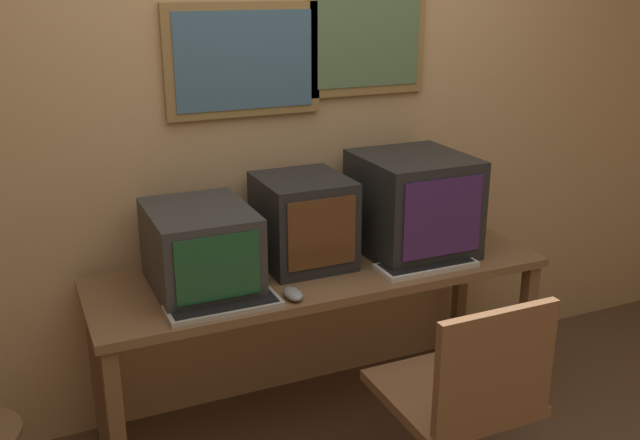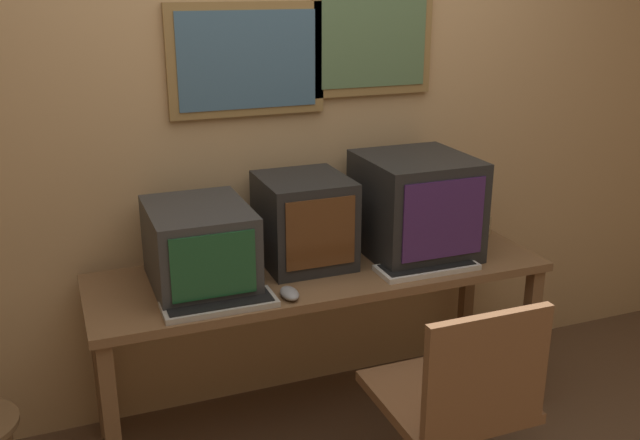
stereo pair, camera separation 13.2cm
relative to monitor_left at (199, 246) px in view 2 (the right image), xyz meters
The scene contains 10 objects.
wall_back 0.73m from the monitor_left, 35.66° to the left, with size 8.00×0.08×2.60m.
desk 0.55m from the monitor_left, ahead, with size 1.90×0.61×0.75m.
monitor_left is the anchor object (origin of this frame).
monitor_center 0.46m from the monitor_left, ahead, with size 0.36×0.39×0.37m.
monitor_right 0.95m from the monitor_left, ahead, with size 0.45×0.48×0.43m.
keyboard_main 0.28m from the monitor_left, 86.21° to the right, with size 0.42×0.16×0.03m.
keyboard_side 0.94m from the monitor_left, 12.44° to the right, with size 0.43×0.17×0.03m.
mouse_near_keyboard 0.40m from the monitor_left, 41.80° to the right, with size 0.07×0.12×0.04m.
desk_clock 1.36m from the monitor_left, ahead, with size 0.08×0.05×0.09m.
office_chair 1.16m from the monitor_left, 44.77° to the right, with size 0.52×0.52×0.89m.
Camera 2 is at (-1.00, -1.59, 1.89)m, focal length 40.00 mm.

